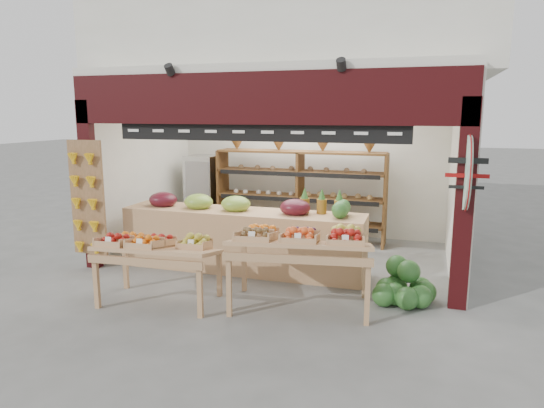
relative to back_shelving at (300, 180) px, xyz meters
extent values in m
plane|color=#61615D|center=(0.02, -1.61, -1.19)|extent=(60.00, 60.00, 0.00)
cube|color=white|center=(0.02, 0.68, 0.31)|extent=(5.76, 0.18, 3.00)
cube|color=white|center=(-2.77, -1.01, 0.31)|extent=(0.18, 3.38, 3.00)
cube|color=white|center=(2.81, -1.01, 0.31)|extent=(0.18, 3.38, 3.00)
cube|color=white|center=(0.02, -1.01, 1.87)|extent=(5.76, 3.38, 0.12)
cube|color=white|center=(0.02, 0.09, 3.01)|extent=(6.36, 4.60, 2.40)
cube|color=black|center=(0.02, -2.66, 1.46)|extent=(5.70, 0.14, 0.70)
cube|color=black|center=(-2.73, -2.66, 0.13)|extent=(0.22, 0.14, 2.65)
cube|color=black|center=(2.77, -2.66, 0.13)|extent=(0.22, 0.14, 2.65)
cube|color=black|center=(0.02, -2.63, 1.01)|extent=(4.20, 0.05, 0.26)
cylinder|color=white|center=(0.12, -2.56, 1.26)|extent=(0.34, 0.05, 0.34)
cube|color=#986B45|center=(-2.71, -2.75, -0.04)|extent=(0.60, 0.04, 1.80)
cylinder|color=silver|center=(2.77, -2.75, 0.56)|extent=(0.04, 0.90, 0.90)
cylinder|color=maroon|center=(2.77, -2.77, 0.56)|extent=(0.01, 0.92, 0.92)
cube|color=brown|center=(-1.62, 0.00, -0.33)|extent=(0.05, 0.54, 1.72)
cube|color=brown|center=(0.00, 0.00, -0.33)|extent=(0.05, 0.54, 1.72)
cube|color=brown|center=(1.62, 0.00, -0.33)|extent=(0.05, 0.54, 1.72)
cube|color=brown|center=(0.00, 0.00, -0.81)|extent=(3.23, 0.54, 0.04)
cube|color=brown|center=(0.00, 0.00, -0.33)|extent=(3.23, 0.54, 0.04)
cube|color=brown|center=(0.00, 0.00, 0.16)|extent=(3.23, 0.54, 0.04)
cube|color=brown|center=(0.00, 0.00, 0.53)|extent=(3.23, 0.54, 0.04)
cone|color=olive|center=(-1.29, 0.00, 0.67)|extent=(0.32, 0.32, 0.28)
cone|color=olive|center=(-0.43, 0.00, 0.67)|extent=(0.32, 0.32, 0.28)
cone|color=olive|center=(0.43, 0.00, 0.67)|extent=(0.32, 0.32, 0.28)
cone|color=olive|center=(1.29, 0.00, 0.67)|extent=(0.32, 0.32, 0.28)
cube|color=#B7BABE|center=(-2.03, 0.00, -0.39)|extent=(0.67, 0.67, 1.60)
cube|color=silver|center=(-1.93, -1.29, -1.02)|extent=(0.42, 0.34, 0.34)
cube|color=silver|center=(-1.88, -1.29, -0.70)|extent=(0.38, 0.31, 0.29)
cube|color=#134A21|center=(-1.37, -1.35, -1.05)|extent=(0.40, 0.31, 0.29)
cube|color=silver|center=(-1.40, -0.95, -1.06)|extent=(0.36, 0.29, 0.27)
cube|color=tan|center=(-0.39, -2.06, -0.71)|extent=(3.83, 0.78, 0.96)
ellipsoid|color=#59141E|center=(-1.78, -2.07, -0.13)|extent=(0.47, 0.43, 0.26)
ellipsoid|color=#8CB23F|center=(-1.14, -2.07, -0.13)|extent=(0.47, 0.43, 0.26)
ellipsoid|color=#8CB23F|center=(-0.50, -2.06, -0.13)|extent=(0.47, 0.43, 0.26)
ellipsoid|color=#59141E|center=(0.46, -2.05, -0.13)|extent=(0.47, 0.43, 0.26)
cylinder|color=olive|center=(0.56, -1.89, -0.12)|extent=(0.15, 0.15, 0.22)
cylinder|color=olive|center=(0.83, -1.89, -0.12)|extent=(0.15, 0.15, 0.22)
cylinder|color=olive|center=(1.09, -1.89, -0.12)|extent=(0.15, 0.15, 0.22)
cube|color=tan|center=(-0.95, -3.63, -0.48)|extent=(1.58, 0.98, 0.23)
cube|color=tan|center=(-1.61, -4.06, -0.89)|extent=(0.07, 0.07, 0.61)
cube|color=tan|center=(-0.23, -3.93, -0.89)|extent=(0.07, 0.07, 0.61)
cube|color=tan|center=(-1.68, -3.33, -0.89)|extent=(0.07, 0.07, 0.61)
cube|color=tan|center=(-0.29, -3.21, -0.89)|extent=(0.07, 0.07, 0.61)
cube|color=tan|center=(0.84, -3.23, -0.36)|extent=(1.90, 1.25, 0.26)
cube|color=tan|center=(0.09, -3.79, -0.83)|extent=(0.07, 0.07, 0.73)
cube|color=tan|center=(1.73, -3.53, -0.83)|extent=(0.07, 0.07, 0.73)
cube|color=tan|center=(-0.04, -2.92, -0.83)|extent=(0.07, 0.07, 0.73)
cube|color=tan|center=(1.59, -2.67, -0.83)|extent=(0.07, 0.07, 0.73)
sphere|color=#17451A|center=(2.00, -2.81, -1.04)|extent=(0.30, 0.30, 0.30)
sphere|color=#17451A|center=(2.32, -2.81, -1.04)|extent=(0.30, 0.30, 0.30)
sphere|color=#17451A|center=(2.00, -2.49, -1.04)|extent=(0.30, 0.30, 0.30)
sphere|color=#17451A|center=(2.32, -2.49, -1.04)|extent=(0.30, 0.30, 0.30)
sphere|color=#17451A|center=(2.16, -2.65, -0.77)|extent=(0.30, 0.30, 0.30)
sphere|color=#17451A|center=(2.16, -2.92, -1.04)|extent=(0.30, 0.30, 0.30)
sphere|color=#17451A|center=(1.89, -2.65, -1.04)|extent=(0.30, 0.30, 0.30)
sphere|color=#17451A|center=(2.00, -2.47, -0.77)|extent=(0.30, 0.30, 0.30)
sphere|color=#17451A|center=(2.37, -2.62, -1.04)|extent=(0.30, 0.30, 0.30)
sphere|color=#17451A|center=(1.87, -2.90, -1.04)|extent=(0.30, 0.30, 0.30)
camera|label=1|loc=(2.29, -8.96, 1.27)|focal=32.00mm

